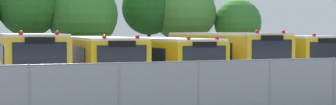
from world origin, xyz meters
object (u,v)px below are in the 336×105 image
(school_bus_3, at_px, (221,54))
(tree_4, at_px, (186,11))
(school_bus_1, at_px, (97,58))
(school_bus_4, at_px, (272,55))
(tree_1, at_px, (28,7))
(school_bus_2, at_px, (162,58))
(tree_3, at_px, (149,9))
(tree_5, at_px, (238,22))
(school_bus_0, at_px, (27,58))
(tree_2, at_px, (82,15))

(school_bus_3, distance_m, tree_4, 10.41)
(school_bus_1, relative_size, school_bus_4, 1.15)
(school_bus_3, distance_m, tree_1, 13.72)
(school_bus_1, height_order, school_bus_2, school_bus_1)
(school_bus_2, relative_size, tree_3, 1.62)
(tree_4, bearing_deg, tree_5, -11.77)
(school_bus_0, distance_m, school_bus_1, 3.40)
(school_bus_1, xyz_separation_m, school_bus_2, (3.39, -0.23, -0.03))
(school_bus_3, bearing_deg, tree_5, -121.57)
(school_bus_1, relative_size, tree_5, 2.18)
(school_bus_2, height_order, tree_4, tree_4)
(tree_3, bearing_deg, school_bus_3, -85.40)
(tree_4, bearing_deg, school_bus_1, -132.07)
(school_bus_1, height_order, tree_3, tree_3)
(tree_1, bearing_deg, tree_3, 5.87)
(school_bus_0, height_order, tree_5, tree_5)
(school_bus_3, bearing_deg, tree_4, -99.70)
(school_bus_4, bearing_deg, school_bus_0, -0.68)
(school_bus_3, bearing_deg, tree_3, -84.04)
(tree_2, bearing_deg, school_bus_4, -45.48)
(school_bus_3, relative_size, tree_3, 1.71)
(school_bus_0, relative_size, school_bus_3, 1.01)
(tree_5, bearing_deg, school_bus_1, -145.07)
(school_bus_0, xyz_separation_m, school_bus_1, (3.38, 0.31, -0.08))
(school_bus_4, relative_size, tree_5, 1.89)
(school_bus_2, height_order, tree_5, tree_5)
(school_bus_2, xyz_separation_m, tree_1, (-6.12, 9.49, 2.99))
(tree_4, bearing_deg, tree_2, -176.59)
(school_bus_0, xyz_separation_m, tree_3, (9.31, 10.46, 2.96))
(school_bus_1, relative_size, tree_2, 1.80)
(tree_5, bearing_deg, tree_3, 168.67)
(tree_5, bearing_deg, tree_2, 178.29)
(school_bus_2, distance_m, tree_3, 11.12)
(school_bus_4, relative_size, tree_4, 1.47)
(school_bus_4, bearing_deg, school_bus_1, -2.26)
(school_bus_3, relative_size, school_bus_4, 1.12)
(school_bus_0, height_order, tree_4, tree_4)
(school_bus_2, height_order, tree_3, tree_3)
(school_bus_0, bearing_deg, school_bus_1, -175.79)
(school_bus_3, relative_size, tree_5, 2.12)
(school_bus_0, relative_size, tree_1, 1.74)
(school_bus_2, height_order, tree_2, tree_2)
(school_bus_3, relative_size, tree_2, 1.75)
(tree_5, bearing_deg, tree_1, 178.32)
(tree_1, relative_size, tree_3, 0.99)
(school_bus_3, height_order, tree_2, tree_2)
(tree_3, xyz_separation_m, tree_4, (2.76, -0.52, -0.18))
(school_bus_1, xyz_separation_m, school_bus_3, (6.76, -0.22, 0.10))
(tree_4, bearing_deg, school_bus_2, -118.23)
(tree_4, bearing_deg, tree_1, -178.15)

